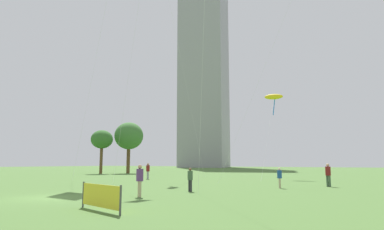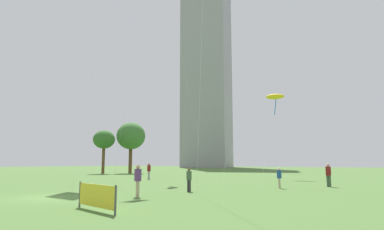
{
  "view_description": "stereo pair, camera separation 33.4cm",
  "coord_description": "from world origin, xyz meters",
  "px_view_note": "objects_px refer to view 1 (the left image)",
  "views": [
    {
      "loc": [
        16.79,
        -12.18,
        1.93
      ],
      "look_at": [
        0.76,
        13.34,
        6.17
      ],
      "focal_mm": 31.73,
      "sensor_mm": 36.0,
      "label": 1
    },
    {
      "loc": [
        17.07,
        -12.0,
        1.93
      ],
      "look_at": [
        0.76,
        13.34,
        6.17
      ],
      "focal_mm": 31.73,
      "sensor_mm": 36.0,
      "label": 2
    }
  ],
  "objects_px": {
    "park_tree_0": "(129,136)",
    "park_tree_1": "(102,140)",
    "person_standing_1": "(148,170)",
    "event_banner": "(100,196)",
    "person_standing_3": "(140,178)",
    "person_standing_4": "(280,176)",
    "person_standing_0": "(190,178)",
    "person_standing_5": "(328,173)",
    "kite_flying_5": "(274,97)",
    "distant_highrise_0": "(204,62)"
  },
  "relations": [
    {
      "from": "person_standing_5",
      "to": "distant_highrise_0",
      "type": "height_order",
      "value": "distant_highrise_0"
    },
    {
      "from": "park_tree_0",
      "to": "person_standing_5",
      "type": "bearing_deg",
      "value": -24.71
    },
    {
      "from": "person_standing_1",
      "to": "distant_highrise_0",
      "type": "bearing_deg",
      "value": 149.66
    },
    {
      "from": "person_standing_4",
      "to": "park_tree_0",
      "type": "distance_m",
      "value": 41.26
    },
    {
      "from": "kite_flying_5",
      "to": "event_banner",
      "type": "bearing_deg",
      "value": -83.92
    },
    {
      "from": "event_banner",
      "to": "person_standing_1",
      "type": "bearing_deg",
      "value": 125.35
    },
    {
      "from": "person_standing_0",
      "to": "event_banner",
      "type": "height_order",
      "value": "person_standing_0"
    },
    {
      "from": "person_standing_0",
      "to": "person_standing_5",
      "type": "distance_m",
      "value": 12.11
    },
    {
      "from": "person_standing_1",
      "to": "event_banner",
      "type": "height_order",
      "value": "person_standing_1"
    },
    {
      "from": "park_tree_1",
      "to": "person_standing_3",
      "type": "bearing_deg",
      "value": -40.02
    },
    {
      "from": "park_tree_0",
      "to": "distant_highrise_0",
      "type": "relative_size",
      "value": 0.11
    },
    {
      "from": "person_standing_3",
      "to": "person_standing_4",
      "type": "distance_m",
      "value": 11.64
    },
    {
      "from": "person_standing_4",
      "to": "park_tree_1",
      "type": "xyz_separation_m",
      "value": [
        -36.99,
        16.45,
        5.01
      ]
    },
    {
      "from": "person_standing_0",
      "to": "kite_flying_5",
      "type": "relative_size",
      "value": 0.15
    },
    {
      "from": "distant_highrise_0",
      "to": "park_tree_1",
      "type": "bearing_deg",
      "value": -89.28
    },
    {
      "from": "person_standing_1",
      "to": "person_standing_4",
      "type": "xyz_separation_m",
      "value": [
        17.59,
        -5.71,
        -0.19
      ]
    },
    {
      "from": "person_standing_3",
      "to": "person_standing_5",
      "type": "xyz_separation_m",
      "value": [
        7.52,
        14.4,
        0.02
      ]
    },
    {
      "from": "person_standing_1",
      "to": "event_banner",
      "type": "distance_m",
      "value": 26.37
    },
    {
      "from": "person_standing_3",
      "to": "distant_highrise_0",
      "type": "height_order",
      "value": "distant_highrise_0"
    },
    {
      "from": "park_tree_0",
      "to": "person_standing_0",
      "type": "bearing_deg",
      "value": -41.53
    },
    {
      "from": "park_tree_0",
      "to": "event_banner",
      "type": "bearing_deg",
      "value": -48.55
    },
    {
      "from": "person_standing_0",
      "to": "person_standing_1",
      "type": "xyz_separation_m",
      "value": [
        -13.43,
        11.85,
        0.16
      ]
    },
    {
      "from": "event_banner",
      "to": "person_standing_5",
      "type": "bearing_deg",
      "value": 75.24
    },
    {
      "from": "park_tree_1",
      "to": "event_banner",
      "type": "xyz_separation_m",
      "value": [
        34.65,
        -32.25,
        -5.31
      ]
    },
    {
      "from": "park_tree_1",
      "to": "person_standing_5",
      "type": "bearing_deg",
      "value": -17.7
    },
    {
      "from": "person_standing_3",
      "to": "distant_highrise_0",
      "type": "bearing_deg",
      "value": 152.88
    },
    {
      "from": "person_standing_4",
      "to": "park_tree_1",
      "type": "height_order",
      "value": "park_tree_1"
    },
    {
      "from": "person_standing_0",
      "to": "person_standing_4",
      "type": "bearing_deg",
      "value": 69.6
    },
    {
      "from": "person_standing_4",
      "to": "person_standing_0",
      "type": "bearing_deg",
      "value": 120.96
    },
    {
      "from": "person_standing_3",
      "to": "park_tree_0",
      "type": "distance_m",
      "value": 44.24
    },
    {
      "from": "person_standing_0",
      "to": "person_standing_1",
      "type": "relative_size",
      "value": 0.85
    },
    {
      "from": "person_standing_3",
      "to": "kite_flying_5",
      "type": "xyz_separation_m",
      "value": [
        -1.09,
        27.39,
        9.37
      ]
    },
    {
      "from": "person_standing_0",
      "to": "person_standing_3",
      "type": "distance_m",
      "value": 4.54
    },
    {
      "from": "park_tree_1",
      "to": "event_banner",
      "type": "height_order",
      "value": "park_tree_1"
    },
    {
      "from": "kite_flying_5",
      "to": "distant_highrise_0",
      "type": "xyz_separation_m",
      "value": [
        -54.89,
        77.12,
        33.37
      ]
    },
    {
      "from": "park_tree_1",
      "to": "event_banner",
      "type": "bearing_deg",
      "value": -42.94
    },
    {
      "from": "kite_flying_5",
      "to": "park_tree_0",
      "type": "height_order",
      "value": "kite_flying_5"
    },
    {
      "from": "park_tree_1",
      "to": "person_standing_0",
      "type": "bearing_deg",
      "value": -34.54
    },
    {
      "from": "person_standing_1",
      "to": "kite_flying_5",
      "type": "distance_m",
      "value": 18.65
    },
    {
      "from": "kite_flying_5",
      "to": "event_banner",
      "type": "height_order",
      "value": "kite_flying_5"
    },
    {
      "from": "kite_flying_5",
      "to": "park_tree_0",
      "type": "distance_m",
      "value": 29.7
    },
    {
      "from": "park_tree_0",
      "to": "park_tree_1",
      "type": "bearing_deg",
      "value": -113.56
    },
    {
      "from": "person_standing_4",
      "to": "person_standing_1",
      "type": "bearing_deg",
      "value": 47.09
    },
    {
      "from": "distant_highrise_0",
      "to": "person_standing_1",
      "type": "bearing_deg",
      "value": -80.25
    },
    {
      "from": "person_standing_4",
      "to": "event_banner",
      "type": "bearing_deg",
      "value": 146.66
    },
    {
      "from": "person_standing_4",
      "to": "person_standing_5",
      "type": "bearing_deg",
      "value": -61.77
    },
    {
      "from": "person_standing_4",
      "to": "kite_flying_5",
      "type": "relative_size",
      "value": 0.14
    },
    {
      "from": "distant_highrise_0",
      "to": "park_tree_0",
      "type": "bearing_deg",
      "value": -86.81
    },
    {
      "from": "person_standing_3",
      "to": "park_tree_1",
      "type": "bearing_deg",
      "value": 174.68
    },
    {
      "from": "person_standing_1",
      "to": "person_standing_5",
      "type": "bearing_deg",
      "value": 28.12
    }
  ]
}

